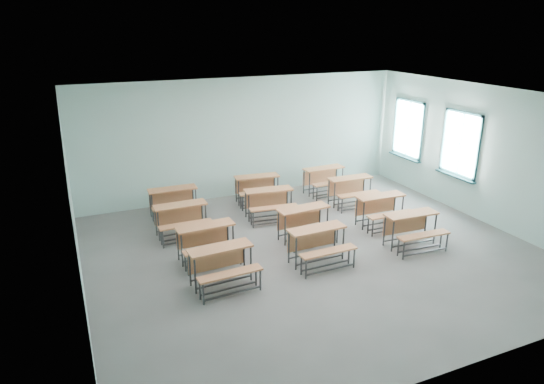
{
  "coord_description": "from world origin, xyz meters",
  "views": [
    {
      "loc": [
        -4.47,
        -8.02,
        4.52
      ],
      "look_at": [
        -0.43,
        1.2,
        1.0
      ],
      "focal_mm": 32.0,
      "sensor_mm": 36.0,
      "label": 1
    }
  ],
  "objects_px": {
    "desk_unit_r0c2": "(413,225)",
    "desk_unit_r1c2": "(382,206)",
    "desk_unit_r2c2": "(352,187)",
    "desk_unit_r3c1": "(258,186)",
    "desk_unit_r1c0": "(207,238)",
    "desk_unit_r0c0": "(223,261)",
    "desk_unit_r3c0": "(174,199)",
    "desk_unit_r0c1": "(319,241)",
    "desk_unit_r3c2": "(325,177)",
    "desk_unit_r2c0": "(182,216)",
    "desk_unit_r1c1": "(306,219)",
    "desk_unit_r2c1": "(270,200)"
  },
  "relations": [
    {
      "from": "desk_unit_r1c0",
      "to": "desk_unit_r1c1",
      "type": "height_order",
      "value": "same"
    },
    {
      "from": "desk_unit_r3c1",
      "to": "desk_unit_r0c2",
      "type": "bearing_deg",
      "value": -55.35
    },
    {
      "from": "desk_unit_r2c2",
      "to": "desk_unit_r3c2",
      "type": "xyz_separation_m",
      "value": [
        -0.18,
        1.07,
        0.0
      ]
    },
    {
      "from": "desk_unit_r2c1",
      "to": "desk_unit_r2c2",
      "type": "relative_size",
      "value": 1.05
    },
    {
      "from": "desk_unit_r3c2",
      "to": "desk_unit_r1c0",
      "type": "bearing_deg",
      "value": -150.24
    },
    {
      "from": "desk_unit_r2c2",
      "to": "desk_unit_r3c1",
      "type": "xyz_separation_m",
      "value": [
        -2.19,
        1.1,
        0.0
      ]
    },
    {
      "from": "desk_unit_r0c2",
      "to": "desk_unit_r3c0",
      "type": "relative_size",
      "value": 1.01
    },
    {
      "from": "desk_unit_r1c0",
      "to": "desk_unit_r1c2",
      "type": "height_order",
      "value": "same"
    },
    {
      "from": "desk_unit_r0c0",
      "to": "desk_unit_r2c2",
      "type": "relative_size",
      "value": 1.01
    },
    {
      "from": "desk_unit_r2c1",
      "to": "desk_unit_r2c2",
      "type": "height_order",
      "value": "same"
    },
    {
      "from": "desk_unit_r0c0",
      "to": "desk_unit_r3c0",
      "type": "relative_size",
      "value": 1.02
    },
    {
      "from": "desk_unit_r0c0",
      "to": "desk_unit_r0c1",
      "type": "relative_size",
      "value": 1.02
    },
    {
      "from": "desk_unit_r1c2",
      "to": "desk_unit_r2c0",
      "type": "distance_m",
      "value": 4.6
    },
    {
      "from": "desk_unit_r0c1",
      "to": "desk_unit_r1c2",
      "type": "bearing_deg",
      "value": 23.9
    },
    {
      "from": "desk_unit_r1c0",
      "to": "desk_unit_r3c1",
      "type": "relative_size",
      "value": 0.95
    },
    {
      "from": "desk_unit_r1c0",
      "to": "desk_unit_r3c0",
      "type": "bearing_deg",
      "value": 90.52
    },
    {
      "from": "desk_unit_r0c1",
      "to": "desk_unit_r2c1",
      "type": "xyz_separation_m",
      "value": [
        0.04,
        2.52,
        0.0
      ]
    },
    {
      "from": "desk_unit_r0c0",
      "to": "desk_unit_r3c1",
      "type": "relative_size",
      "value": 0.97
    },
    {
      "from": "desk_unit_r2c0",
      "to": "desk_unit_r1c0",
      "type": "bearing_deg",
      "value": -82.65
    },
    {
      "from": "desk_unit_r2c1",
      "to": "desk_unit_r0c1",
      "type": "bearing_deg",
      "value": -83.97
    },
    {
      "from": "desk_unit_r1c0",
      "to": "desk_unit_r2c2",
      "type": "relative_size",
      "value": 1.0
    },
    {
      "from": "desk_unit_r1c2",
      "to": "desk_unit_r2c2",
      "type": "bearing_deg",
      "value": 87.79
    },
    {
      "from": "desk_unit_r3c2",
      "to": "desk_unit_r3c1",
      "type": "bearing_deg",
      "value": 176.78
    },
    {
      "from": "desk_unit_r0c1",
      "to": "desk_unit_r1c0",
      "type": "bearing_deg",
      "value": 151.58
    },
    {
      "from": "desk_unit_r3c0",
      "to": "desk_unit_r3c1",
      "type": "height_order",
      "value": "same"
    },
    {
      "from": "desk_unit_r3c1",
      "to": "desk_unit_r1c2",
      "type": "bearing_deg",
      "value": -44.42
    },
    {
      "from": "desk_unit_r0c1",
      "to": "desk_unit_r2c2",
      "type": "distance_m",
      "value": 3.47
    },
    {
      "from": "desk_unit_r3c2",
      "to": "desk_unit_r2c0",
      "type": "bearing_deg",
      "value": -166.23
    },
    {
      "from": "desk_unit_r0c2",
      "to": "desk_unit_r1c2",
      "type": "height_order",
      "value": "same"
    },
    {
      "from": "desk_unit_r0c2",
      "to": "desk_unit_r1c1",
      "type": "xyz_separation_m",
      "value": [
        -1.92,
        1.21,
        0.0
      ]
    },
    {
      "from": "desk_unit_r1c1",
      "to": "desk_unit_r3c2",
      "type": "xyz_separation_m",
      "value": [
        1.92,
        2.52,
        0.0
      ]
    },
    {
      "from": "desk_unit_r3c2",
      "to": "desk_unit_r1c1",
      "type": "bearing_deg",
      "value": -129.53
    },
    {
      "from": "desk_unit_r3c1",
      "to": "desk_unit_r1c0",
      "type": "bearing_deg",
      "value": -122.71
    },
    {
      "from": "desk_unit_r2c1",
      "to": "desk_unit_r2c2",
      "type": "distance_m",
      "value": 2.33
    },
    {
      "from": "desk_unit_r3c0",
      "to": "desk_unit_r1c2",
      "type": "bearing_deg",
      "value": -27.97
    },
    {
      "from": "desk_unit_r1c0",
      "to": "desk_unit_r2c2",
      "type": "xyz_separation_m",
      "value": [
        4.34,
        1.53,
        0.0
      ]
    },
    {
      "from": "desk_unit_r1c0",
      "to": "desk_unit_r3c1",
      "type": "bearing_deg",
      "value": 49.02
    },
    {
      "from": "desk_unit_r1c2",
      "to": "desk_unit_r2c0",
      "type": "xyz_separation_m",
      "value": [
        -4.42,
        1.29,
        0.0
      ]
    },
    {
      "from": "desk_unit_r0c0",
      "to": "desk_unit_r3c2",
      "type": "xyz_separation_m",
      "value": [
        4.19,
        3.68,
        0.0
      ]
    },
    {
      "from": "desk_unit_r1c1",
      "to": "desk_unit_r3c0",
      "type": "distance_m",
      "value": 3.37
    },
    {
      "from": "desk_unit_r1c1",
      "to": "desk_unit_r0c0",
      "type": "bearing_deg",
      "value": -156.35
    },
    {
      "from": "desk_unit_r0c1",
      "to": "desk_unit_r1c1",
      "type": "relative_size",
      "value": 0.98
    },
    {
      "from": "desk_unit_r1c1",
      "to": "desk_unit_r2c2",
      "type": "relative_size",
      "value": 1.02
    },
    {
      "from": "desk_unit_r3c0",
      "to": "desk_unit_r2c2",
      "type": "bearing_deg",
      "value": -10.92
    },
    {
      "from": "desk_unit_r2c2",
      "to": "desk_unit_r1c0",
      "type": "bearing_deg",
      "value": -158.77
    },
    {
      "from": "desk_unit_r3c1",
      "to": "desk_unit_r3c0",
      "type": "bearing_deg",
      "value": -170.27
    },
    {
      "from": "desk_unit_r2c2",
      "to": "desk_unit_r0c0",
      "type": "bearing_deg",
      "value": -147.37
    },
    {
      "from": "desk_unit_r3c0",
      "to": "desk_unit_r2c0",
      "type": "bearing_deg",
      "value": -92.58
    },
    {
      "from": "desk_unit_r3c1",
      "to": "desk_unit_r1c1",
      "type": "bearing_deg",
      "value": -81.53
    },
    {
      "from": "desk_unit_r3c0",
      "to": "desk_unit_r1c0",
      "type": "bearing_deg",
      "value": -86.3
    }
  ]
}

